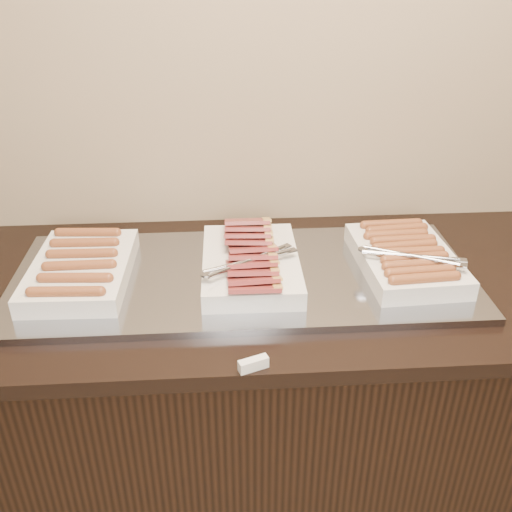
{
  "coord_description": "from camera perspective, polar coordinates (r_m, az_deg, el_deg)",
  "views": [
    {
      "loc": [
        -0.06,
        0.84,
        1.69
      ],
      "look_at": [
        0.03,
        2.13,
        0.97
      ],
      "focal_mm": 40.0,
      "sensor_mm": 36.0,
      "label": 1
    }
  ],
  "objects": [
    {
      "name": "warming_tray",
      "position": [
        1.51,
        -1.31,
        -2.03
      ],
      "size": [
        1.2,
        0.5,
        0.02
      ],
      "primitive_type": "cube",
      "color": "gray",
      "rests_on": "counter"
    },
    {
      "name": "dish_center",
      "position": [
        1.48,
        -0.55,
        -0.6
      ],
      "size": [
        0.27,
        0.39,
        0.1
      ],
      "rotation": [
        0.0,
        0.0,
        -0.01
      ],
      "color": "silver",
      "rests_on": "warming_tray"
    },
    {
      "name": "counter",
      "position": [
        1.79,
        -0.86,
        -14.63
      ],
      "size": [
        2.06,
        0.76,
        0.9
      ],
      "color": "black",
      "rests_on": "ground"
    },
    {
      "name": "dish_right",
      "position": [
        1.56,
        14.75,
        -0.11
      ],
      "size": [
        0.27,
        0.37,
        0.08
      ],
      "rotation": [
        0.0,
        0.0,
        0.05
      ],
      "color": "silver",
      "rests_on": "warming_tray"
    },
    {
      "name": "dish_left",
      "position": [
        1.53,
        -17.08,
        -1.23
      ],
      "size": [
        0.25,
        0.37,
        0.07
      ],
      "rotation": [
        0.0,
        0.0,
        -0.03
      ],
      "color": "silver",
      "rests_on": "warming_tray"
    },
    {
      "name": "label_holder",
      "position": [
        1.21,
        -0.27,
        -10.76
      ],
      "size": [
        0.07,
        0.04,
        0.03
      ],
      "primitive_type": "cube",
      "rotation": [
        0.0,
        0.0,
        0.36
      ],
      "color": "silver",
      "rests_on": "counter"
    }
  ]
}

